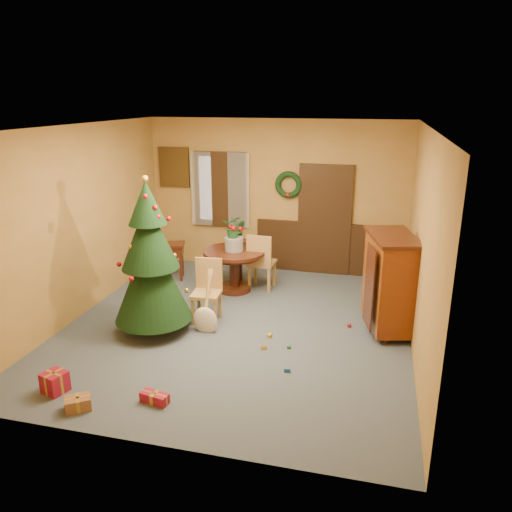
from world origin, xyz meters
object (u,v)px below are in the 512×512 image
(dining_table, at_px, (234,263))
(writing_desk, at_px, (163,252))
(christmas_tree, at_px, (150,261))
(chair_near, at_px, (207,288))
(sideboard, at_px, (390,280))

(dining_table, xyz_separation_m, writing_desk, (-1.45, 0.26, -0.00))
(christmas_tree, bearing_deg, dining_table, 69.17)
(writing_desk, bearing_deg, dining_table, -10.27)
(christmas_tree, relative_size, writing_desk, 2.69)
(chair_near, bearing_deg, writing_desk, 132.79)
(chair_near, bearing_deg, dining_table, 87.11)
(dining_table, relative_size, writing_desk, 1.27)
(christmas_tree, height_order, sideboard, christmas_tree)
(sideboard, bearing_deg, chair_near, -173.68)
(chair_near, relative_size, writing_desk, 1.12)
(chair_near, height_order, sideboard, sideboard)
(sideboard, bearing_deg, dining_table, 160.05)
(dining_table, distance_m, christmas_tree, 2.02)
(dining_table, height_order, christmas_tree, christmas_tree)
(sideboard, bearing_deg, christmas_tree, -165.20)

